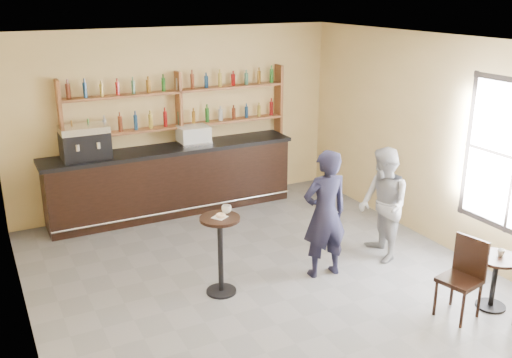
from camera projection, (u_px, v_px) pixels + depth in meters
name	position (u px, v px, depth m)	size (l,w,h in m)	color
floor	(270.00, 285.00, 7.72)	(7.00, 7.00, 0.00)	slate
ceiling	(272.00, 44.00, 6.70)	(7.00, 7.00, 0.00)	white
wall_back	(177.00, 119.00, 10.16)	(7.00, 7.00, 0.00)	#E8C884
wall_front	(494.00, 302.00, 4.25)	(7.00, 7.00, 0.00)	#E8C884
wall_left	(17.00, 214.00, 5.91)	(7.00, 7.00, 0.00)	#E8C884
wall_right	(447.00, 145.00, 8.50)	(7.00, 7.00, 0.00)	#E8C884
shelf_unit	(179.00, 109.00, 9.98)	(4.00, 0.26, 1.40)	brown
liquor_bottles	(179.00, 99.00, 9.93)	(3.68, 0.10, 1.00)	#8C5919
bar_counter	(172.00, 180.00, 10.07)	(4.42, 0.86, 1.20)	black
espresso_machine	(85.00, 142.00, 9.17)	(0.75, 0.48, 0.54)	black
pastry_case	(194.00, 135.00, 10.01)	(0.55, 0.44, 0.33)	silver
pedestal_table	(221.00, 255.00, 7.38)	(0.52, 0.52, 1.07)	black
napkin	(220.00, 217.00, 7.20)	(0.16, 0.16, 0.00)	white
donut	(221.00, 215.00, 7.19)	(0.13, 0.13, 0.05)	#D8914F
cup_pedestal	(227.00, 209.00, 7.33)	(0.13, 0.13, 0.10)	white
man_main	(325.00, 214.00, 7.74)	(0.66, 0.43, 1.81)	black
cafe_table	(494.00, 282.00, 7.09)	(0.55, 0.55, 0.70)	black
cup_cafe	(501.00, 253.00, 6.98)	(0.09, 0.09, 0.09)	white
chair_west	(460.00, 279.00, 6.84)	(0.43, 0.43, 1.00)	black
patron_second	(383.00, 205.00, 8.26)	(0.82, 0.64, 1.68)	#9E9EA3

